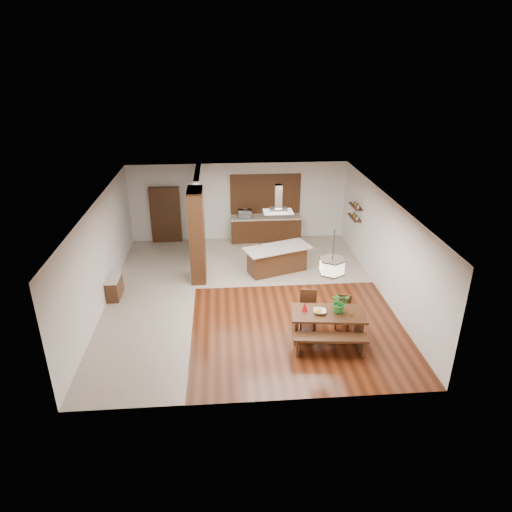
{
  "coord_description": "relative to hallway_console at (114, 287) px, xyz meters",
  "views": [
    {
      "loc": [
        -0.63,
        -11.78,
        6.55
      ],
      "look_at": [
        0.3,
        0.0,
        1.25
      ],
      "focal_mm": 32.0,
      "sensor_mm": 36.0,
      "label": 1
    }
  ],
  "objects": [
    {
      "name": "tile_hallway",
      "position": [
        1.06,
        -0.2,
        -0.31
      ],
      "size": [
        2.5,
        9.0,
        0.01
      ],
      "primitive_type": "cube",
      "color": "#B3A595",
      "rests_on": "ground"
    },
    {
      "name": "room_shell",
      "position": [
        3.81,
        -0.2,
        1.75
      ],
      "size": [
        9.0,
        9.04,
        2.92
      ],
      "color": "#3B180A",
      "rests_on": "ground"
    },
    {
      "name": "shelf_upper",
      "position": [
        7.68,
        2.4,
        1.49
      ],
      "size": [
        0.26,
        0.9,
        0.04
      ],
      "primitive_type": "cube",
      "color": "black",
      "rests_on": "room_shell"
    },
    {
      "name": "dining_table",
      "position": [
        5.69,
        -2.58,
        0.23
      ],
      "size": [
        1.89,
        1.1,
        0.75
      ],
      "rotation": [
        0.0,
        0.0,
        -0.12
      ],
      "color": "black",
      "rests_on": "ground"
    },
    {
      "name": "fruit_bowl",
      "position": [
        5.48,
        -2.58,
        0.47
      ],
      "size": [
        0.36,
        0.36,
        0.08
      ],
      "primitive_type": "imported",
      "rotation": [
        0.0,
        0.0,
        -0.17
      ],
      "color": "beige",
      "rests_on": "dining_table"
    },
    {
      "name": "island_cup",
      "position": [
        5.34,
        1.23,
        0.6
      ],
      "size": [
        0.12,
        0.12,
        0.09
      ],
      "primitive_type": "imported",
      "rotation": [
        0.0,
        0.0,
        -0.14
      ],
      "color": "silver",
      "rests_on": "kitchen_island"
    },
    {
      "name": "tile_kitchen",
      "position": [
        5.06,
        2.3,
        -0.31
      ],
      "size": [
        5.5,
        4.0,
        0.01
      ],
      "primitive_type": "cube",
      "color": "#B3A595",
      "rests_on": "ground"
    },
    {
      "name": "hallway_doorway",
      "position": [
        1.11,
        4.2,
        0.74
      ],
      "size": [
        1.1,
        0.2,
        2.1
      ],
      "primitive_type": "cube",
      "color": "black",
      "rests_on": "ground"
    },
    {
      "name": "shelf_lower",
      "position": [
        7.68,
        2.4,
        1.08
      ],
      "size": [
        0.26,
        0.9,
        0.04
      ],
      "primitive_type": "cube",
      "color": "black",
      "rests_on": "room_shell"
    },
    {
      "name": "partition_pier",
      "position": [
        2.41,
        1.0,
        1.14
      ],
      "size": [
        0.45,
        1.0,
        2.9
      ],
      "primitive_type": "cube",
      "color": "black",
      "rests_on": "ground"
    },
    {
      "name": "dining_chair_right",
      "position": [
        6.2,
        -2.09,
        0.11
      ],
      "size": [
        0.48,
        0.48,
        0.86
      ],
      "primitive_type": null,
      "rotation": [
        0.0,
        0.0,
        -0.32
      ],
      "color": "black",
      "rests_on": "ground"
    },
    {
      "name": "partition_stub",
      "position": [
        2.41,
        3.1,
        1.14
      ],
      "size": [
        0.18,
        2.4,
        2.9
      ],
      "primitive_type": "cube",
      "color": "silver",
      "rests_on": "ground"
    },
    {
      "name": "gold_ornament",
      "position": [
        6.2,
        -2.78,
        0.48
      ],
      "size": [
        0.09,
        0.09,
        0.1
      ],
      "primitive_type": "cylinder",
      "rotation": [
        0.0,
        0.0,
        0.35
      ],
      "color": "gold",
      "rests_on": "dining_table"
    },
    {
      "name": "rear_counter",
      "position": [
        4.81,
        4.0,
        0.16
      ],
      "size": [
        2.6,
        0.62,
        0.95
      ],
      "color": "black",
      "rests_on": "ground"
    },
    {
      "name": "hallway_console",
      "position": [
        0.0,
        0.0,
        0.0
      ],
      "size": [
        0.37,
        0.88,
        0.63
      ],
      "primitive_type": "cube",
      "color": "black",
      "rests_on": "ground"
    },
    {
      "name": "pendant_lantern",
      "position": [
        5.69,
        -2.58,
        1.93
      ],
      "size": [
        0.64,
        0.64,
        1.31
      ],
      "primitive_type": null,
      "color": "#F3EABA",
      "rests_on": "room_shell"
    },
    {
      "name": "range_hood",
      "position": [
        4.91,
        1.3,
        2.15
      ],
      "size": [
        0.9,
        0.55,
        0.87
      ],
      "primitive_type": null,
      "color": "silver",
      "rests_on": "room_shell"
    },
    {
      "name": "dining_bench",
      "position": [
        5.62,
        -3.22,
        -0.07
      ],
      "size": [
        1.77,
        0.56,
        0.49
      ],
      "primitive_type": null,
      "rotation": [
        0.0,
        0.0,
        -0.1
      ],
      "color": "black",
      "rests_on": "ground"
    },
    {
      "name": "napkin_cone",
      "position": [
        5.13,
        -2.45,
        0.55
      ],
      "size": [
        0.18,
        0.18,
        0.23
      ],
      "primitive_type": "cone",
      "rotation": [
        0.0,
        0.0,
        0.21
      ],
      "color": "#B10C15",
      "rests_on": "dining_table"
    },
    {
      "name": "microwave",
      "position": [
        4.04,
        3.98,
        0.77
      ],
      "size": [
        0.51,
        0.36,
        0.27
      ],
      "primitive_type": "imported",
      "rotation": [
        0.0,
        0.0,
        -0.06
      ],
      "color": "silver",
      "rests_on": "rear_counter"
    },
    {
      "name": "kitchen_window",
      "position": [
        4.81,
        4.26,
        1.44
      ],
      "size": [
        2.6,
        0.08,
        1.5
      ],
      "primitive_type": "cube",
      "color": "olive",
      "rests_on": "room_shell"
    },
    {
      "name": "foliage_plant",
      "position": [
        5.95,
        -2.57,
        0.69
      ],
      "size": [
        0.53,
        0.48,
        0.52
      ],
      "primitive_type": "imported",
      "rotation": [
        0.0,
        0.0,
        0.18
      ],
      "color": "#277528",
      "rests_on": "dining_table"
    },
    {
      "name": "kitchen_island",
      "position": [
        4.91,
        1.29,
        0.13
      ],
      "size": [
        2.29,
        1.58,
        0.87
      ],
      "rotation": [
        0.0,
        0.0,
        0.35
      ],
      "color": "black",
      "rests_on": "ground"
    },
    {
      "name": "dining_chair_left",
      "position": [
        5.31,
        -1.98,
        0.17
      ],
      "size": [
        0.49,
        0.49,
        0.98
      ],
      "primitive_type": null,
      "rotation": [
        0.0,
        0.0,
        -0.15
      ],
      "color": "black",
      "rests_on": "ground"
    },
    {
      "name": "soffit_band",
      "position": [
        3.81,
        -0.2,
        2.57
      ],
      "size": [
        8.0,
        9.0,
        0.02
      ],
      "primitive_type": "cube",
      "color": "#361B0D",
      "rests_on": "room_shell"
    }
  ]
}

